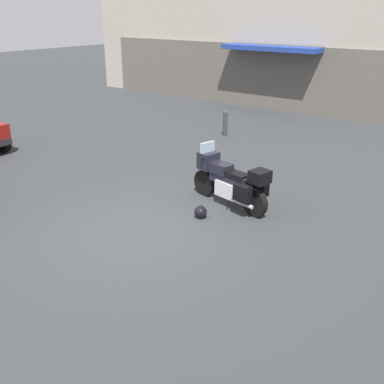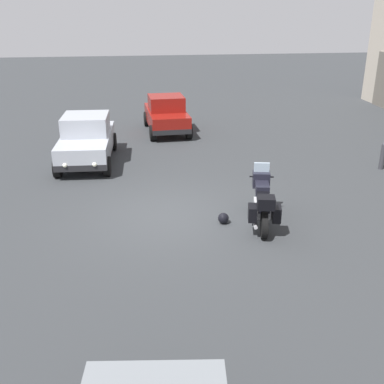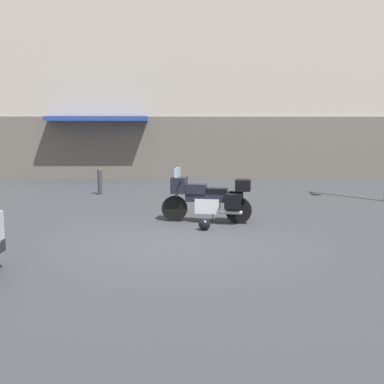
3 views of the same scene
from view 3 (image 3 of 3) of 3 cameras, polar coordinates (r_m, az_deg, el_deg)
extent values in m
plane|color=#2D3033|center=(10.15, -1.91, -5.98)|extent=(80.00, 80.00, 0.00)
cube|color=#A89E8E|center=(23.79, -1.63, 16.02)|extent=(28.89, 2.40, 11.71)
cube|color=#5C564E|center=(22.34, -1.60, 5.12)|extent=(26.00, 0.12, 2.80)
cube|color=navy|center=(22.20, -10.92, 8.32)|extent=(4.40, 1.10, 0.20)
cylinder|color=black|center=(12.47, -2.03, -1.91)|extent=(0.66, 0.27, 0.64)
cylinder|color=black|center=(12.23, 5.41, -2.13)|extent=(0.66, 0.27, 0.64)
cylinder|color=#B7B7BC|center=(12.40, -1.95, 0.04)|extent=(0.33, 0.13, 0.68)
cube|color=#B7B7BC|center=(12.30, 1.84, -1.57)|extent=(0.67, 0.51, 0.36)
cube|color=black|center=(12.26, 1.85, -0.47)|extent=(1.13, 0.49, 0.28)
cube|color=black|center=(12.29, 0.46, 0.40)|extent=(0.58, 0.44, 0.24)
cube|color=black|center=(12.22, 2.78, 0.16)|extent=(0.61, 0.41, 0.12)
cube|color=black|center=(12.35, -1.50, 0.81)|extent=(0.44, 0.50, 0.40)
cube|color=#8C9EAD|center=(12.33, -1.69, 2.20)|extent=(0.16, 0.41, 0.28)
sphere|color=#EAEACC|center=(12.39, -2.32, 0.83)|extent=(0.14, 0.14, 0.14)
cylinder|color=black|center=(12.33, -1.14, 1.27)|extent=(0.16, 0.62, 0.04)
cylinder|color=#B7B7BC|center=(12.05, 4.52, -2.36)|extent=(0.56, 0.20, 0.09)
cube|color=black|center=(11.92, 4.74, -1.11)|extent=(0.43, 0.28, 0.36)
cube|color=black|center=(12.47, 4.99, -0.72)|extent=(0.43, 0.28, 0.36)
cube|color=black|center=(12.13, 5.92, 0.79)|extent=(0.43, 0.46, 0.28)
cylinder|color=black|center=(12.15, 2.41, -2.98)|extent=(0.05, 0.13, 0.29)
sphere|color=black|center=(11.41, 1.44, -3.73)|extent=(0.28, 0.28, 0.28)
cylinder|color=#333338|center=(17.58, -10.59, 1.09)|extent=(0.16, 0.16, 0.84)
sphere|color=#333338|center=(17.54, -10.63, 2.45)|extent=(0.16, 0.16, 0.16)
camera|label=1|loc=(7.28, 56.55, 19.22)|focal=42.19mm
camera|label=2|loc=(14.44, 50.91, 16.12)|focal=43.52mm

